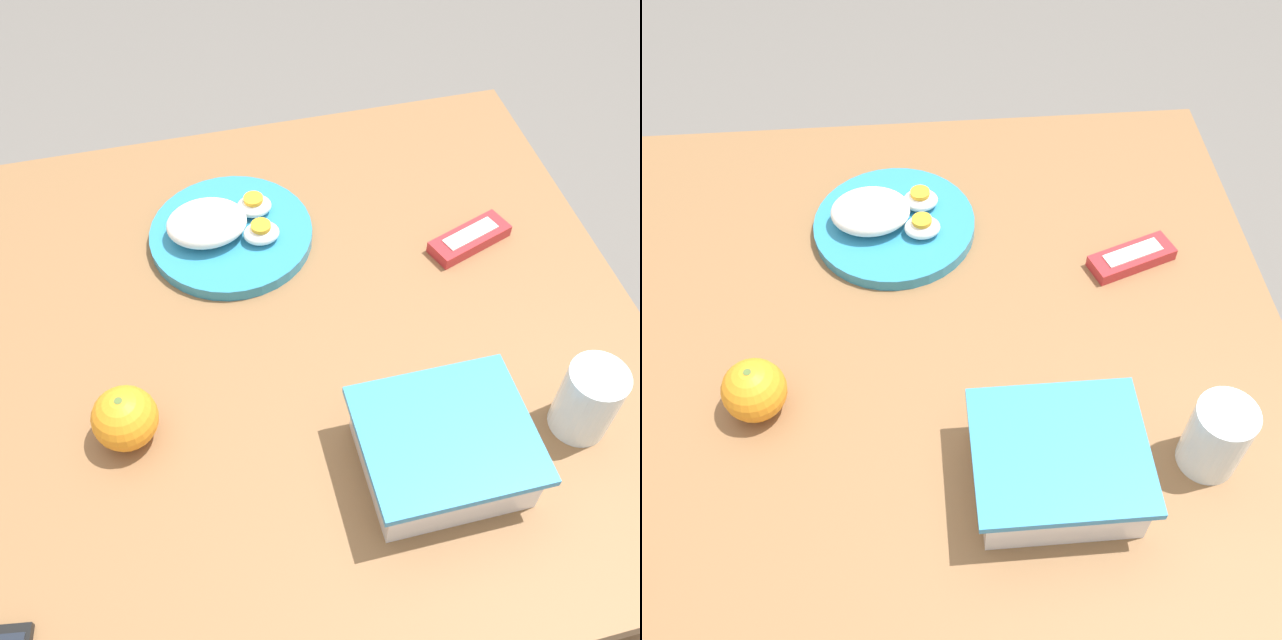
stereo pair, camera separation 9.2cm
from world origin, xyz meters
The scene contains 7 objects.
ground_plane centered at (0.00, 0.00, 0.00)m, with size 10.00×10.00×0.00m, color #66605B.
table centered at (0.00, 0.00, 0.63)m, with size 0.95×0.86×0.72m.
food_container centered at (-0.15, 0.22, 0.76)m, with size 0.18×0.16×0.07m.
orange_fruit centered at (0.18, 0.09, 0.76)m, with size 0.07×0.07×0.07m.
rice_plate centered at (0.02, -0.19, 0.74)m, with size 0.23×0.23×0.06m.
candy_bar centered at (-0.30, -0.10, 0.73)m, with size 0.13×0.08×0.02m.
drinking_glass centered at (-0.32, 0.20, 0.77)m, with size 0.07×0.07×0.10m.
Camera 2 is at (-0.02, 0.57, 1.48)m, focal length 42.00 mm.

